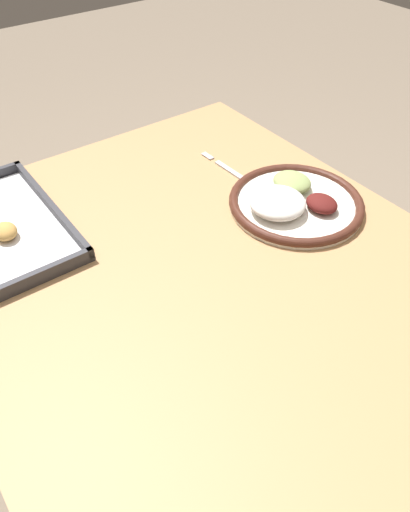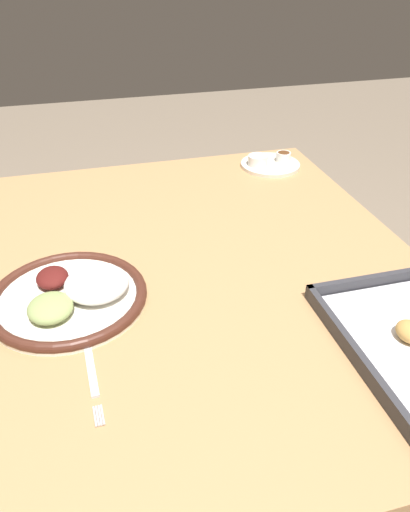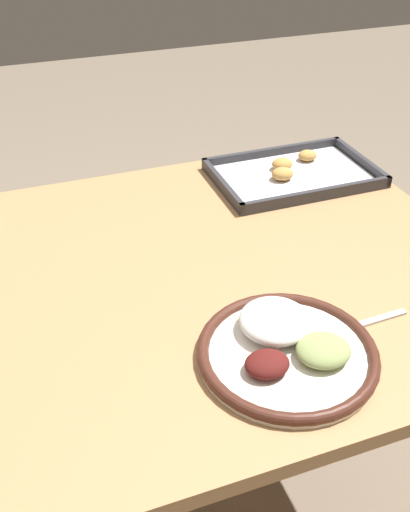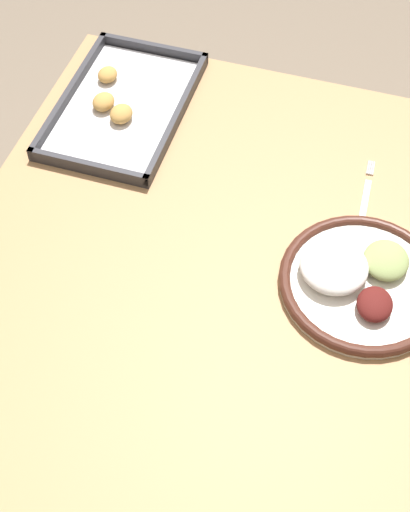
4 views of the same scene
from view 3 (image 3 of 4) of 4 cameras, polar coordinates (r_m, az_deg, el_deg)
The scene contains 5 objects.
ground_plane at distance 1.69m, azimuth -0.58°, elevation -22.38°, with size 8.00×8.00×0.00m, color #7A6B59.
dining_table at distance 1.21m, azimuth -0.76°, elevation -5.69°, with size 1.11×0.90×0.75m.
dinner_plate at distance 0.96m, azimuth 7.79°, elevation -8.67°, with size 0.29×0.29×0.05m.
fork at distance 1.06m, azimuth 16.03°, elevation -5.85°, with size 0.20×0.02×0.00m.
baking_tray at distance 1.48m, azimuth 8.38°, elevation 7.78°, with size 0.38×0.25×0.04m.
Camera 3 is at (-0.30, -0.87, 1.42)m, focal length 42.00 mm.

